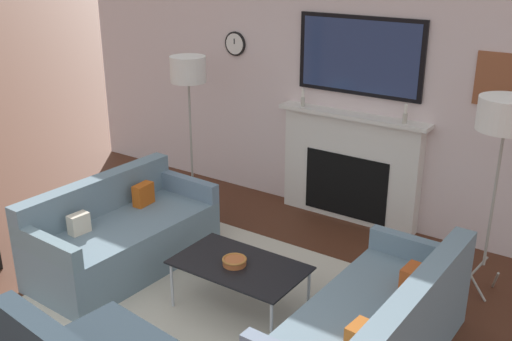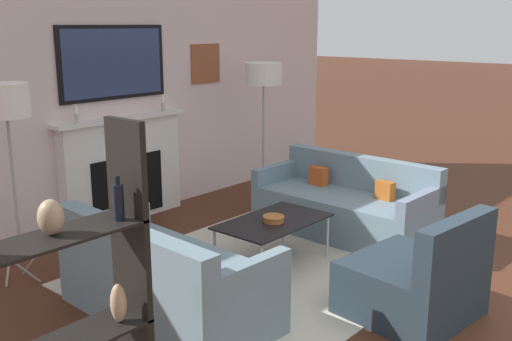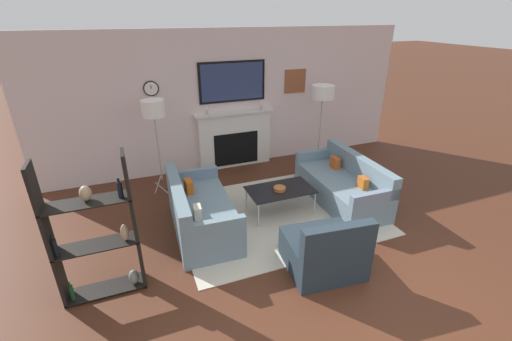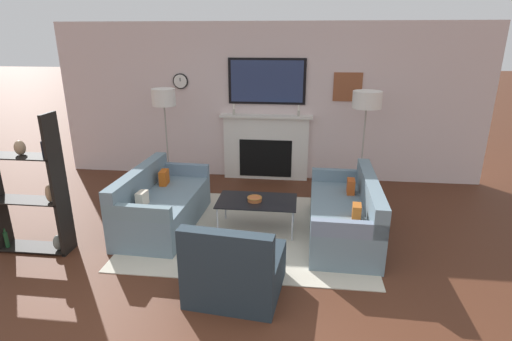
% 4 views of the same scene
% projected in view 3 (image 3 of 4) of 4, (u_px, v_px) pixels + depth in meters
% --- Properties ---
extents(ground_plane, '(60.00, 60.00, 0.00)m').
position_uv_depth(ground_plane, '(378.00, 337.00, 3.41)').
color(ground_plane, '#4A2617').
extents(fireplace_wall, '(7.48, 0.28, 2.70)m').
position_uv_depth(fireplace_wall, '(233.00, 107.00, 6.83)').
color(fireplace_wall, beige).
rests_on(fireplace_wall, ground_plane).
extents(area_rug, '(3.07, 2.41, 0.01)m').
position_uv_depth(area_rug, '(276.00, 214.00, 5.50)').
color(area_rug, beige).
rests_on(area_rug, ground_plane).
extents(couch_left, '(0.89, 1.71, 0.79)m').
position_uv_depth(couch_left, '(200.00, 213.00, 4.98)').
color(couch_left, slate).
rests_on(couch_left, ground_plane).
extents(couch_right, '(0.85, 1.85, 0.78)m').
position_uv_depth(couch_right, '(343.00, 186.00, 5.78)').
color(couch_right, slate).
rests_on(couch_right, ground_plane).
extents(armchair, '(0.96, 0.92, 0.83)m').
position_uv_depth(armchair, '(324.00, 251.00, 4.22)').
color(armchair, '#232F38').
rests_on(armchair, ground_plane).
extents(coffee_table, '(1.03, 0.61, 0.42)m').
position_uv_depth(coffee_table, '(280.00, 191.00, 5.38)').
color(coffee_table, black).
rests_on(coffee_table, ground_plane).
extents(decorative_bowl, '(0.20, 0.20, 0.06)m').
position_uv_depth(decorative_bowl, '(280.00, 188.00, 5.32)').
color(decorative_bowl, '#B25A2D').
rests_on(decorative_bowl, coffee_table).
extents(floor_lamp_left, '(0.38, 0.38, 1.68)m').
position_uv_depth(floor_lamp_left, '(153.00, 110.00, 5.54)').
color(floor_lamp_left, '#9E998E').
rests_on(floor_lamp_left, ground_plane).
extents(floor_lamp_right, '(0.44, 0.44, 1.69)m').
position_uv_depth(floor_lamp_right, '(323.00, 93.00, 6.57)').
color(floor_lamp_right, '#9E998E').
rests_on(floor_lamp_right, ground_plane).
extents(shelf_unit, '(0.87, 0.28, 1.68)m').
position_uv_depth(shelf_unit, '(96.00, 235.00, 3.67)').
color(shelf_unit, black).
rests_on(shelf_unit, ground_plane).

